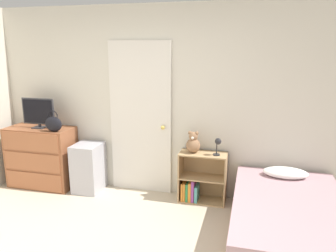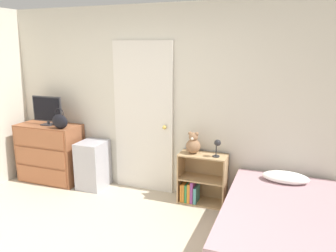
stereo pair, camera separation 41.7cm
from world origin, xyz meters
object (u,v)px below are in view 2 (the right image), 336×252
(teddy_bear, at_px, (193,144))
(desk_lamp, at_px, (217,145))
(bookshelf, at_px, (199,183))
(bed, at_px, (281,230))
(handbag, at_px, (60,121))
(storage_bin, at_px, (93,165))
(tv, at_px, (47,110))
(dresser, at_px, (50,153))

(teddy_bear, bearing_deg, desk_lamp, -6.99)
(bookshelf, bearing_deg, bed, -36.57)
(handbag, distance_m, storage_bin, 0.78)
(handbag, xyz_separation_m, storage_bin, (0.41, 0.15, -0.65))
(handbag, height_order, bookshelf, handbag)
(tv, bearing_deg, dresser, -174.42)
(tv, relative_size, bookshelf, 0.74)
(dresser, distance_m, bed, 3.45)
(storage_bin, height_order, teddy_bear, teddy_bear)
(dresser, distance_m, storage_bin, 0.75)
(bed, bearing_deg, handbag, 169.46)
(dresser, xyz_separation_m, desk_lamp, (2.55, 0.04, 0.38))
(handbag, xyz_separation_m, teddy_bear, (1.89, 0.22, -0.20))
(desk_lamp, bearing_deg, bookshelf, 169.53)
(tv, distance_m, bookshelf, 2.44)
(bookshelf, height_order, bed, bookshelf)
(bookshelf, distance_m, teddy_bear, 0.53)
(dresser, relative_size, storage_bin, 1.40)
(tv, relative_size, teddy_bear, 1.73)
(tv, xyz_separation_m, storage_bin, (0.73, 0.01, -0.76))
(bed, bearing_deg, tv, 168.21)
(teddy_bear, distance_m, bed, 1.49)
(storage_bin, distance_m, bed, 2.72)
(dresser, xyz_separation_m, tv, (0.01, 0.00, 0.66))
(bookshelf, height_order, desk_lamp, desk_lamp)
(dresser, bearing_deg, desk_lamp, 0.96)
(handbag, height_order, desk_lamp, handbag)
(tv, height_order, storage_bin, tv)
(tv, distance_m, desk_lamp, 2.55)
(storage_bin, xyz_separation_m, bed, (2.63, -0.71, -0.09))
(handbag, xyz_separation_m, desk_lamp, (2.21, 0.18, -0.16))
(dresser, height_order, storage_bin, dresser)
(dresser, bearing_deg, handbag, -22.00)
(storage_bin, distance_m, desk_lamp, 1.87)
(dresser, xyz_separation_m, storage_bin, (0.74, 0.02, -0.10))
(desk_lamp, bearing_deg, dresser, -179.04)
(handbag, bearing_deg, teddy_bear, 6.53)
(tv, distance_m, storage_bin, 1.05)
(bed, bearing_deg, dresser, 168.27)
(tv, height_order, desk_lamp, tv)
(dresser, relative_size, bookshelf, 1.43)
(tv, relative_size, bed, 0.26)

